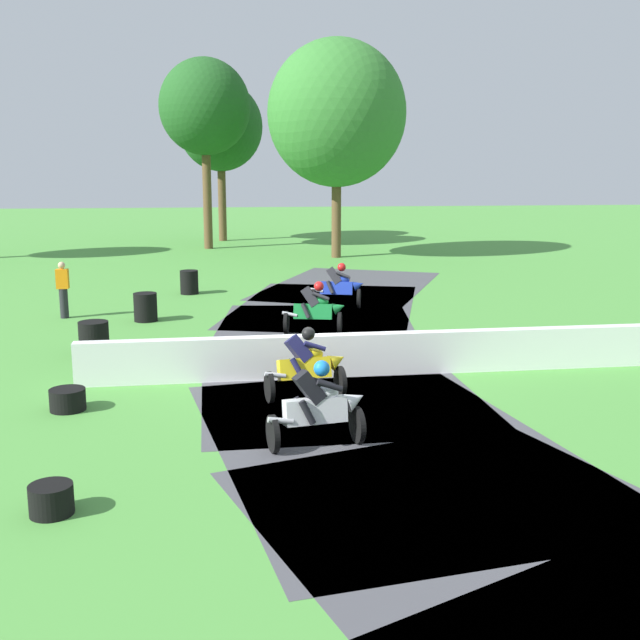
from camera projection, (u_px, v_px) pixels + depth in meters
name	position (u px, v px, depth m)	size (l,w,h in m)	color
ground_plane	(327.00, 376.00, 16.75)	(120.00, 120.00, 0.00)	#4C933D
track_asphalt	(383.00, 374.00, 16.91)	(10.25, 33.64, 0.01)	#47474C
safety_barrier	(567.00, 347.00, 17.40)	(0.30, 20.97, 0.90)	white
motorcycle_lead_blue	(339.00, 286.00, 24.45)	(1.71, 1.05, 1.43)	black
motorcycle_chase_green	(316.00, 309.00, 20.71)	(1.71, 0.99, 1.43)	black
motorcycle_trailing_yellow	(308.00, 365.00, 15.16)	(1.67, 1.01, 1.43)	black
motorcycle_fourth_white	(319.00, 406.00, 12.57)	(1.68, 0.96, 1.42)	black
tire_stack_near	(189.00, 282.00, 26.88)	(0.61, 0.61, 0.80)	black
tire_stack_mid_a	(145.00, 307.00, 22.37)	(0.66, 0.66, 0.80)	black
tire_stack_mid_b	(94.00, 338.00, 18.47)	(0.69, 0.69, 0.80)	black
tire_stack_far	(68.00, 400.00, 14.45)	(0.65, 0.65, 0.40)	black
tire_stack_extra_a	(51.00, 499.00, 10.22)	(0.57, 0.57, 0.40)	black
track_marshal	(63.00, 290.00, 22.72)	(0.34, 0.24, 1.63)	#232328
tree_far_right	(220.00, 127.00, 43.20)	(4.60, 4.60, 8.65)	brown
tree_mid_rise	(337.00, 114.00, 35.64)	(6.25, 6.25, 9.79)	brown
tree_behind_barrier	(205.00, 107.00, 39.17)	(4.51, 4.51, 9.40)	brown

